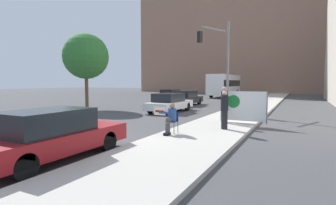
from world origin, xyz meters
TOP-DOWN VIEW (x-y plane):
  - ground_plane at (0.00, 0.00)m, footprint 160.00×160.00m
  - sidewalk_curb at (3.63, 15.00)m, footprint 3.22×90.00m
  - building_backdrop_far at (-2.00, 53.77)m, footprint 52.00×12.00m
  - seated_protester at (2.54, 2.29)m, footprint 1.00×0.77m
  - jogger_on_sidewalk at (4.21, 4.29)m, footprint 0.34×0.34m
  - pedestrian_behind at (3.72, 6.09)m, footprint 0.34×0.34m
  - protest_banner at (4.57, 6.52)m, footprint 2.34×0.06m
  - traffic_light_pole at (1.72, 11.56)m, footprint 2.74×2.51m
  - parked_car_curbside at (0.86, -2.03)m, footprint 1.84×4.62m
  - car_on_road_nearest at (-1.54, 10.35)m, footprint 1.86×4.76m
  - car_on_road_midblock at (-2.63, 16.20)m, footprint 1.74×4.69m
  - car_on_road_distant at (-6.88, 21.43)m, footprint 1.88×4.70m
  - city_bus_on_road at (-3.25, 32.88)m, footprint 2.47×11.05m
  - motorcycle_on_road at (-1.13, 12.05)m, footprint 0.28×2.13m
  - street_tree_near_curb at (-8.91, 9.51)m, footprint 3.77×3.77m

SIDE VIEW (x-z plane):
  - ground_plane at x=0.00m, z-range 0.00..0.00m
  - sidewalk_curb at x=3.63m, z-range 0.00..0.15m
  - motorcycle_on_road at x=-1.13m, z-range -0.10..1.22m
  - car_on_road_distant at x=-6.88m, z-range 0.01..1.39m
  - car_on_road_nearest at x=-1.54m, z-range 0.00..1.41m
  - car_on_road_midblock at x=-2.63m, z-range 0.00..1.42m
  - parked_car_curbside at x=0.86m, z-range 0.00..1.45m
  - seated_protester at x=2.54m, z-range 0.20..1.44m
  - protest_banner at x=4.57m, z-range 0.20..1.81m
  - jogger_on_sidewalk at x=4.21m, z-range 0.17..1.87m
  - pedestrian_behind at x=3.72m, z-range 0.18..2.03m
  - city_bus_on_road at x=-3.25m, z-range 0.25..3.61m
  - traffic_light_pole at x=1.72m, z-range 1.20..7.47m
  - street_tree_near_curb at x=-8.91m, z-range 1.24..7.51m
  - building_backdrop_far at x=-2.00m, z-range 0.00..36.16m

